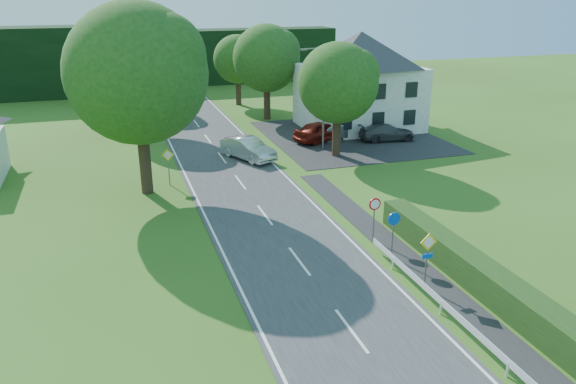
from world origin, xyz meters
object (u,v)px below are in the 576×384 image
object	(u,v)px
parked_car_red	(322,131)
parasol	(328,128)
parked_car_grey	(387,132)
parked_car_silver_a	(337,131)
motorcycle	(231,141)
moving_car	(248,149)
streetlight	(322,94)

from	to	relation	value
parked_car_red	parasol	world-z (taller)	parasol
parked_car_red	parked_car_grey	xyz separation A→B (m)	(5.34, -1.51, -0.17)
parked_car_grey	parasol	size ratio (longest dim) A/B	1.94
parked_car_red	parked_car_silver_a	distance (m)	1.53
motorcycle	parasol	xyz separation A→B (m)	(8.23, -0.54, 0.57)
motorcycle	parked_car_silver_a	bearing A→B (deg)	-23.39
moving_car	parked_car_grey	world-z (taller)	moving_car
motorcycle	streetlight	bearing A→B (deg)	-44.72
parked_car_silver_a	parasol	xyz separation A→B (m)	(-0.95, -0.29, 0.40)
streetlight	parked_car_grey	distance (m)	7.36
moving_car	motorcycle	xyz separation A→B (m)	(-0.49, 3.74, -0.28)
parked_car_red	parked_car_grey	world-z (taller)	parked_car_red
moving_car	parasol	xyz separation A→B (m)	(7.73, 3.20, 0.28)
motorcycle	parked_car_red	distance (m)	7.69
streetlight	parked_car_red	size ratio (longest dim) A/B	1.60
streetlight	parked_car_red	distance (m)	4.39
streetlight	moving_car	distance (m)	7.27
parked_car_grey	streetlight	bearing A→B (deg)	104.43
parked_car_silver_a	parasol	size ratio (longest dim) A/B	1.72
parked_car_red	parasol	size ratio (longest dim) A/B	2.06
motorcycle	parked_car_grey	bearing A→B (deg)	-30.48
motorcycle	parasol	distance (m)	8.27
parked_car_grey	moving_car	bearing A→B (deg)	104.64
motorcycle	parked_car_grey	xyz separation A→B (m)	(13.01, -1.97, 0.16)
moving_car	parasol	world-z (taller)	parasol
moving_car	parasol	distance (m)	8.38
parked_car_silver_a	parked_car_grey	size ratio (longest dim) A/B	0.89
parked_car_silver_a	streetlight	bearing A→B (deg)	125.47
moving_car	parasol	bearing A→B (deg)	-2.46
streetlight	parked_car_silver_a	size ratio (longest dim) A/B	1.91
motorcycle	parked_car_red	bearing A→B (deg)	-25.29
moving_car	parked_car_silver_a	world-z (taller)	moving_car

